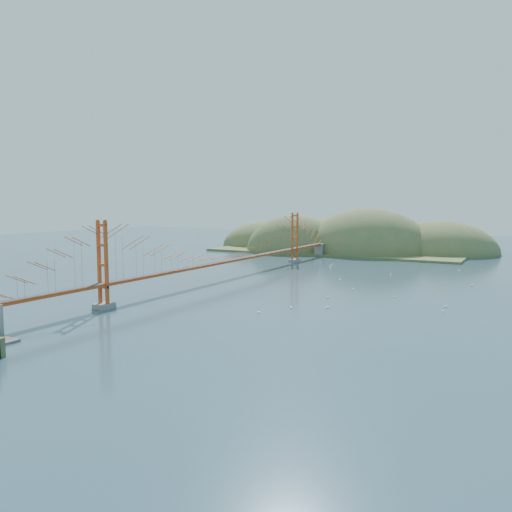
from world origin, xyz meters
The scene contains 17 objects.
ground centered at (0.00, 0.00, 0.00)m, with size 320.00×320.00×0.00m, color #2E4A5C.
bridge centered at (0.00, 0.18, 7.01)m, with size 2.20×94.40×12.00m.
far_headlands centered at (2.21, 68.52, 0.00)m, with size 84.00×58.00×25.00m.
sailboat_10 centered at (21.41, -17.65, 0.15)m, with size 0.55×0.58×0.65m.
sailboat_3 centered at (18.85, 8.87, 0.15)m, with size 0.64×0.64×0.71m.
sailboat_4 centered at (40.45, 13.45, 0.16)m, with size 0.70×0.70×0.73m.
sailboat_1 centered at (24.07, 0.41, 0.15)m, with size 0.61×0.61×0.65m.
sailboat_15 centered at (25.24, 19.64, 0.14)m, with size 0.50×0.51×0.58m.
sailboat_16 centered at (10.74, 25.34, 0.16)m, with size 0.67×0.67×0.71m.
sailboat_0 centered at (22.97, -8.29, 0.14)m, with size 0.52×0.56×0.63m.
sailboat_8 centered at (36.07, 32.70, 0.14)m, with size 0.55×0.55×0.60m.
sailboat_14 centered at (25.65, -15.24, 0.16)m, with size 0.69×0.69×0.73m.
sailboat_12 centered at (9.39, 30.04, 0.15)m, with size 0.62×0.56×0.70m.
sailboat_5 centered at (39.38, -10.04, 0.14)m, with size 0.50×0.51×0.57m.
sailboat_2 centered at (31.55, -3.06, 0.14)m, with size 0.54×0.49×0.60m.
sailboat_13 centered at (39.25, -6.86, 0.14)m, with size 0.61×0.61×0.64m.
sailboat_extra_0 centered at (19.05, -22.28, 0.16)m, with size 0.64×0.65×0.73m.
Camera 1 is at (48.98, -76.73, 13.78)m, focal length 35.00 mm.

